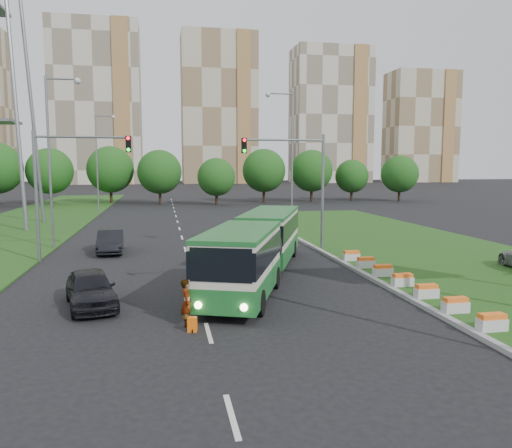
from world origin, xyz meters
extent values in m
plane|color=black|center=(0.00, 0.00, 0.00)|extent=(360.00, 360.00, 0.00)
cube|color=#204C15|center=(13.00, 8.00, 0.07)|extent=(14.00, 60.00, 0.15)
cube|color=gray|center=(6.05, 8.00, 0.09)|extent=(0.30, 60.00, 0.18)
cube|color=#204C15|center=(-18.00, 25.00, 0.05)|extent=(12.00, 110.00, 0.10)
cylinder|color=slate|center=(6.40, 10.00, 4.00)|extent=(0.20, 0.20, 8.00)
cylinder|color=slate|center=(3.65, 10.00, 7.60)|extent=(5.50, 0.14, 0.14)
cube|color=black|center=(0.90, 10.00, 7.20)|extent=(0.32, 0.32, 1.00)
cylinder|color=slate|center=(-12.00, 9.00, 4.00)|extent=(0.20, 0.20, 8.00)
cylinder|color=slate|center=(-9.25, 9.00, 7.60)|extent=(5.50, 0.14, 0.14)
cube|color=black|center=(-6.50, 9.00, 7.20)|extent=(0.32, 0.32, 1.00)
cube|color=beige|center=(-25.00, 150.00, 26.00)|extent=(28.00, 15.00, 52.00)
cube|color=#BAB196|center=(15.00, 150.00, 25.00)|extent=(25.00, 15.00, 50.00)
cube|color=beige|center=(55.00, 150.00, 23.50)|extent=(27.00, 15.00, 47.00)
cube|color=#BAB196|center=(90.00, 150.00, 20.00)|extent=(24.00, 14.00, 40.00)
cube|color=beige|center=(0.18, -2.40, 1.76)|extent=(2.52, 6.95, 2.72)
cube|color=beige|center=(0.18, 6.52, 1.76)|extent=(2.52, 8.47, 2.72)
cylinder|color=black|center=(0.18, 1.68, 1.71)|extent=(2.52, 1.26, 2.52)
cube|color=#1B6027|center=(0.18, -2.40, 0.86)|extent=(2.60, 7.01, 0.96)
cube|color=#1B6027|center=(0.18, 6.52, 0.86)|extent=(2.60, 8.52, 0.96)
cube|color=black|center=(0.18, -2.40, 2.22)|extent=(2.60, 7.01, 1.06)
cube|color=black|center=(0.18, 6.52, 2.22)|extent=(2.60, 8.52, 1.06)
imported|color=black|center=(-7.52, -1.83, 0.78)|extent=(2.85, 4.88, 1.56)
imported|color=black|center=(-8.05, 11.67, 0.76)|extent=(1.86, 4.72, 1.53)
imported|color=gray|center=(-3.71, -5.06, 0.87)|extent=(0.45, 0.65, 1.74)
cube|color=#FF660D|center=(-3.55, -5.78, 0.26)|extent=(0.31, 0.26, 0.53)
cylinder|color=black|center=(-3.55, -5.91, 0.06)|extent=(0.04, 0.12, 0.12)
camera|label=1|loc=(-4.49, -23.04, 5.85)|focal=35.00mm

